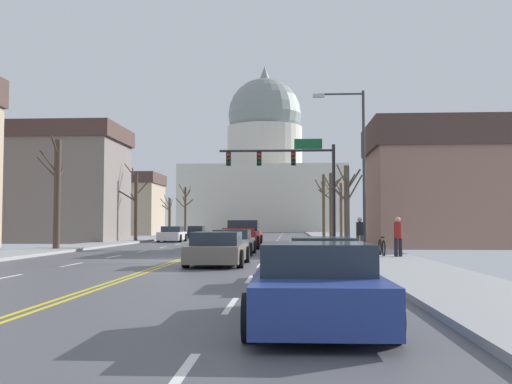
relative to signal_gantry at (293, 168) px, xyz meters
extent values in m
cube|color=#4E4E54|center=(-4.83, -15.11, -5.34)|extent=(14.00, 180.00, 0.06)
cube|color=yellow|center=(-4.95, -15.11, -5.31)|extent=(0.10, 176.40, 0.00)
cube|color=yellow|center=(-4.71, -15.11, -5.31)|extent=(0.10, 176.40, 0.00)
cube|color=silver|center=(-1.33, -34.01, -5.31)|extent=(0.12, 2.20, 0.00)
cube|color=silver|center=(-1.33, -28.81, -5.31)|extent=(0.12, 2.20, 0.00)
cube|color=silver|center=(-1.33, -23.61, -5.31)|extent=(0.12, 2.20, 0.00)
cube|color=silver|center=(-1.33, -18.41, -5.31)|extent=(0.12, 2.20, 0.00)
cube|color=silver|center=(-1.33, -13.21, -5.31)|extent=(0.12, 2.20, 0.00)
cube|color=silver|center=(-1.33, -8.01, -5.31)|extent=(0.12, 2.20, 0.00)
cube|color=silver|center=(-1.33, -2.81, -5.31)|extent=(0.12, 2.20, 0.00)
cube|color=silver|center=(-1.33, 2.39, -5.31)|extent=(0.12, 2.20, 0.00)
cube|color=silver|center=(-1.33, 7.59, -5.31)|extent=(0.12, 2.20, 0.00)
cube|color=silver|center=(-1.33, 12.79, -5.31)|extent=(0.12, 2.20, 0.00)
cube|color=silver|center=(-1.33, 17.99, -5.31)|extent=(0.12, 2.20, 0.00)
cube|color=silver|center=(-1.33, 23.19, -5.31)|extent=(0.12, 2.20, 0.00)
cube|color=silver|center=(-1.33, 28.39, -5.31)|extent=(0.12, 2.20, 0.00)
cube|color=silver|center=(-1.33, 33.59, -5.31)|extent=(0.12, 2.20, 0.00)
cube|color=silver|center=(-1.33, 38.79, -5.31)|extent=(0.12, 2.20, 0.00)
cube|color=silver|center=(-1.33, 43.99, -5.31)|extent=(0.12, 2.20, 0.00)
cube|color=silver|center=(-1.33, 49.19, -5.31)|extent=(0.12, 2.20, 0.00)
cube|color=silver|center=(-8.33, -23.61, -5.31)|extent=(0.12, 2.20, 0.00)
cube|color=silver|center=(-8.33, -18.41, -5.31)|extent=(0.12, 2.20, 0.00)
cube|color=silver|center=(-8.33, -13.21, -5.31)|extent=(0.12, 2.20, 0.00)
cube|color=silver|center=(-8.33, -8.01, -5.31)|extent=(0.12, 2.20, 0.00)
cube|color=silver|center=(-8.33, -2.81, -5.31)|extent=(0.12, 2.20, 0.00)
cube|color=silver|center=(-8.33, 2.39, -5.31)|extent=(0.12, 2.20, 0.00)
cube|color=silver|center=(-8.33, 7.59, -5.31)|extent=(0.12, 2.20, 0.00)
cube|color=silver|center=(-8.33, 12.79, -5.31)|extent=(0.12, 2.20, 0.00)
cube|color=silver|center=(-8.33, 17.99, -5.31)|extent=(0.12, 2.20, 0.00)
cube|color=silver|center=(-8.33, 23.19, -5.31)|extent=(0.12, 2.20, 0.00)
cube|color=silver|center=(-8.33, 28.39, -5.31)|extent=(0.12, 2.20, 0.00)
cube|color=silver|center=(-8.33, 33.59, -5.31)|extent=(0.12, 2.20, 0.00)
cube|color=silver|center=(-8.33, 38.79, -5.31)|extent=(0.12, 2.20, 0.00)
cube|color=silver|center=(-8.33, 43.99, -5.31)|extent=(0.12, 2.20, 0.00)
cube|color=silver|center=(-8.33, 49.19, -5.31)|extent=(0.12, 2.20, 0.00)
cube|color=gray|center=(3.67, -15.11, -5.24)|extent=(3.00, 180.00, 0.14)
cylinder|color=#28282D|center=(2.77, 0.01, -1.79)|extent=(0.22, 0.22, 6.76)
cylinder|color=#28282D|center=(-1.13, 0.01, 1.19)|extent=(7.80, 0.16, 0.16)
cube|color=black|center=(0.04, 0.01, 0.63)|extent=(0.32, 0.28, 0.92)
sphere|color=red|center=(0.04, -0.15, 0.91)|extent=(0.22, 0.22, 0.22)
sphere|color=#332B05|center=(0.04, -0.15, 0.63)|extent=(0.22, 0.22, 0.22)
sphere|color=black|center=(0.04, -0.15, 0.35)|extent=(0.22, 0.22, 0.22)
cube|color=black|center=(-2.30, 0.01, 0.63)|extent=(0.32, 0.28, 0.92)
sphere|color=red|center=(-2.30, -0.15, 0.91)|extent=(0.22, 0.22, 0.22)
sphere|color=#332B05|center=(-2.30, -0.15, 0.63)|extent=(0.22, 0.22, 0.22)
sphere|color=black|center=(-2.30, -0.15, 0.35)|extent=(0.22, 0.22, 0.22)
cube|color=black|center=(-4.41, 0.01, 0.63)|extent=(0.32, 0.28, 0.92)
sphere|color=red|center=(-4.41, -0.15, 0.91)|extent=(0.22, 0.22, 0.22)
sphere|color=#332B05|center=(-4.41, -0.15, 0.63)|extent=(0.22, 0.22, 0.22)
sphere|color=black|center=(-4.41, -0.15, 0.35)|extent=(0.22, 0.22, 0.22)
cube|color=#146033|center=(1.05, 0.03, 1.64)|extent=(1.90, 0.06, 0.70)
cylinder|color=#333338|center=(3.37, -11.47, -1.25)|extent=(0.14, 0.14, 7.84)
cylinder|color=#333338|center=(2.29, -11.47, 2.52)|extent=(2.16, 0.09, 0.09)
cube|color=#B2B2AD|center=(1.20, -11.47, 2.45)|extent=(0.56, 0.24, 0.16)
cube|color=beige|center=(-4.83, 67.77, 0.44)|extent=(28.88, 21.04, 11.50)
cylinder|color=beige|center=(-4.83, 67.77, 10.05)|extent=(13.79, 13.79, 7.73)
sphere|color=gray|center=(-4.83, 67.77, 16.28)|extent=(13.50, 13.50, 13.50)
cone|color=gray|center=(-4.83, 67.77, 24.23)|extent=(1.80, 1.80, 2.40)
cube|color=maroon|center=(-3.15, -3.63, -4.68)|extent=(2.07, 5.66, 0.82)
cube|color=#1E2833|center=(-3.14, -2.84, -3.93)|extent=(1.87, 1.93, 0.69)
cube|color=maroon|center=(-3.18, -6.38, -4.16)|extent=(1.86, 0.12, 0.22)
cylinder|color=black|center=(-4.14, -1.93, -4.91)|extent=(0.29, 0.80, 0.80)
cylinder|color=black|center=(-2.12, -1.95, -4.91)|extent=(0.29, 0.80, 0.80)
cylinder|color=black|center=(-4.17, -5.31, -4.91)|extent=(0.29, 0.80, 0.80)
cylinder|color=black|center=(-2.16, -5.33, -4.91)|extent=(0.29, 0.80, 0.80)
cube|color=silver|center=(-3.02, -11.05, -4.84)|extent=(1.90, 4.58, 0.62)
cube|color=#232D38|center=(-3.02, -11.32, -4.31)|extent=(1.66, 2.27, 0.45)
cylinder|color=black|center=(-3.95, -9.63, -4.99)|extent=(0.22, 0.64, 0.64)
cylinder|color=black|center=(-2.08, -9.64, -4.99)|extent=(0.22, 0.64, 0.64)
cylinder|color=black|center=(-3.97, -12.46, -4.99)|extent=(0.22, 0.64, 0.64)
cylinder|color=black|center=(-2.09, -12.47, -4.99)|extent=(0.22, 0.64, 0.64)
cube|color=#6B6056|center=(-2.87, -18.27, -4.85)|extent=(1.92, 4.55, 0.60)
cube|color=#232D38|center=(-2.87, -18.72, -4.32)|extent=(1.68, 2.02, 0.47)
cylinder|color=black|center=(-3.81, -16.86, -4.99)|extent=(0.22, 0.64, 0.64)
cylinder|color=black|center=(-1.91, -16.87, -4.99)|extent=(0.22, 0.64, 0.64)
cylinder|color=black|center=(-3.82, -19.67, -4.99)|extent=(0.22, 0.64, 0.64)
cylinder|color=black|center=(-1.93, -19.68, -4.99)|extent=(0.22, 0.64, 0.64)
cube|color=#1E7247|center=(0.60, -24.67, -4.85)|extent=(1.77, 4.30, 0.61)
cube|color=#232D38|center=(0.60, -24.80, -4.33)|extent=(1.55, 2.05, 0.42)
cylinder|color=black|center=(-0.28, -23.35, -4.99)|extent=(0.22, 0.64, 0.64)
cylinder|color=black|center=(1.47, -23.34, -4.99)|extent=(0.22, 0.64, 0.64)
cylinder|color=black|center=(-0.27, -26.01, -4.99)|extent=(0.22, 0.64, 0.64)
cylinder|color=black|center=(1.48, -26.00, -4.99)|extent=(0.22, 0.64, 0.64)
cube|color=navy|center=(0.18, -30.82, -4.83)|extent=(1.89, 4.39, 0.63)
cube|color=#232D38|center=(0.18, -30.93, -4.29)|extent=(1.64, 1.85, 0.46)
cylinder|color=black|center=(-0.76, -29.47, -4.99)|extent=(0.23, 0.64, 0.64)
cylinder|color=black|center=(1.09, -29.45, -4.99)|extent=(0.23, 0.64, 0.64)
cylinder|color=black|center=(-0.73, -32.18, -4.99)|extent=(0.23, 0.64, 0.64)
cylinder|color=black|center=(1.12, -32.16, -4.99)|extent=(0.23, 0.64, 0.64)
cube|color=silver|center=(-9.93, 8.19, -4.82)|extent=(1.92, 4.75, 0.65)
cube|color=#232D38|center=(-9.94, 8.33, -4.27)|extent=(1.63, 2.31, 0.46)
cylinder|color=black|center=(-9.00, 6.76, -4.99)|extent=(0.24, 0.65, 0.64)
cylinder|color=black|center=(-10.77, 6.71, -4.99)|extent=(0.24, 0.65, 0.64)
cylinder|color=black|center=(-9.10, 9.67, -4.99)|extent=(0.24, 0.65, 0.64)
cylinder|color=black|center=(-10.87, 9.61, -4.99)|extent=(0.24, 0.65, 0.64)
cube|color=black|center=(-10.04, 20.97, -4.84)|extent=(1.89, 4.28, 0.61)
cube|color=#232D38|center=(-10.05, 21.34, -4.31)|extent=(1.61, 2.12, 0.47)
cylinder|color=black|center=(-9.12, 19.69, -4.99)|extent=(0.24, 0.65, 0.64)
cylinder|color=black|center=(-10.87, 19.63, -4.99)|extent=(0.24, 0.65, 0.64)
cylinder|color=black|center=(-9.21, 22.31, -4.99)|extent=(0.24, 0.65, 0.64)
cylinder|color=black|center=(-10.96, 22.25, -4.99)|extent=(0.24, 0.65, 0.64)
cube|color=slate|center=(-20.27, 6.38, -1.28)|extent=(12.61, 7.48, 8.05)
cube|color=#47332D|center=(-20.27, 6.38, 3.40)|extent=(13.11, 7.78, 1.31)
cube|color=tan|center=(-21.98, 34.70, -2.05)|extent=(9.75, 7.89, 6.51)
cube|color=#47332D|center=(-21.98, 34.70, 1.90)|extent=(10.14, 8.20, 1.39)
cube|color=#8C6656|center=(10.56, -1.86, -2.25)|extent=(10.98, 7.11, 6.12)
cube|color=#47332D|center=(10.56, -1.86, 1.74)|extent=(11.42, 7.40, 1.85)
cylinder|color=brown|center=(3.09, -5.64, -2.79)|extent=(0.32, 0.32, 4.75)
cylinder|color=brown|center=(3.51, -5.48, -1.24)|extent=(0.96, 0.48, 1.32)
cylinder|color=brown|center=(3.01, -6.30, -1.59)|extent=(0.25, 1.37, 0.82)
cylinder|color=brown|center=(3.50, -5.97, -1.79)|extent=(0.93, 0.78, 1.59)
cylinder|color=brown|center=(2.65, -6.05, -2.08)|extent=(0.98, 0.91, 0.91)
cylinder|color=brown|center=(2.87, -5.01, -0.92)|extent=(0.55, 1.36, 1.44)
cylinder|color=brown|center=(3.39, -5.10, -1.28)|extent=(0.68, 1.16, 0.92)
cylinder|color=brown|center=(3.11, -4.95, -1.71)|extent=(0.11, 1.45, 1.46)
cylinder|color=#423328|center=(-13.16, -8.03, -2.14)|extent=(0.37, 0.37, 6.05)
cylinder|color=#423328|center=(-13.48, -8.48, -0.40)|extent=(0.75, 1.00, 1.28)
cylinder|color=#423328|center=(-13.73, -8.04, -0.69)|extent=(1.23, 0.11, 1.29)
cylinder|color=#423328|center=(-13.15, -7.68, -1.04)|extent=(0.14, 0.80, 0.79)
cylinder|color=#423328|center=(-13.11, -8.62, 0.51)|extent=(0.22, 1.25, 1.00)
cylinder|color=#4C3D2D|center=(3.28, 20.77, -1.95)|extent=(0.31, 0.31, 6.43)
cylinder|color=#4C3D2D|center=(2.94, 20.78, -0.14)|extent=(0.72, 0.08, 0.89)
cylinder|color=#4C3D2D|center=(3.18, 21.22, 0.03)|extent=(0.30, 0.98, 1.16)
cylinder|color=#4C3D2D|center=(3.46, 21.44, 0.40)|extent=(0.50, 1.43, 1.09)
cylinder|color=#4C3D2D|center=(3.56, 21.62, -0.48)|extent=(0.65, 1.76, 0.93)
cylinder|color=#4C3D2D|center=(2.83, 20.59, -0.11)|extent=(1.02, 0.50, 1.67)
cylinder|color=#4C3D2D|center=(3.83, 20.61, -0.57)|extent=(1.17, 0.40, 1.07)
cylinder|color=#4C3D2D|center=(-13.38, 23.68, -3.11)|extent=(0.29, 0.29, 4.11)
cylinder|color=#4C3D2D|center=(-13.33, 23.10, -1.34)|extent=(0.22, 1.23, 0.70)
cylinder|color=#4C3D2D|center=(-13.84, 23.80, -2.10)|extent=(1.01, 0.36, 0.71)
cylinder|color=#4C3D2D|center=(-13.55, 23.08, -1.42)|extent=(0.43, 1.28, 1.39)
cylinder|color=#4C3D2D|center=(-13.34, 24.20, -1.92)|extent=(0.16, 1.10, 1.62)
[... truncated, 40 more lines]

